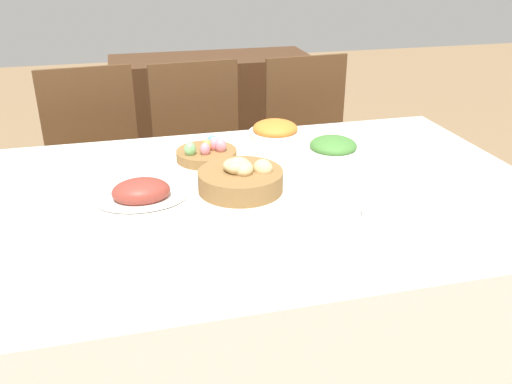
{
  "coord_description": "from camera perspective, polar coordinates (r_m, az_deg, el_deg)",
  "views": [
    {
      "loc": [
        -0.36,
        -1.48,
        1.46
      ],
      "look_at": [
        -0.01,
        -0.09,
        0.8
      ],
      "focal_mm": 38.0,
      "sensor_mm": 36.0,
      "label": 1
    }
  ],
  "objects": [
    {
      "name": "spoon",
      "position": [
        1.41,
        11.84,
        -5.55
      ],
      "size": [
        0.02,
        0.18,
        0.0
      ],
      "rotation": [
        0.0,
        0.0,
        -0.05
      ],
      "color": "silver",
      "rests_on": "dining_table"
    },
    {
      "name": "bread_basket",
      "position": [
        1.67,
        -1.57,
        1.52
      ],
      "size": [
        0.26,
        0.26,
        0.11
      ],
      "color": "olive",
      "rests_on": "dining_table"
    },
    {
      "name": "carrot_bowl",
      "position": [
        2.04,
        2.02,
        6.1
      ],
      "size": [
        0.2,
        0.2,
        0.1
      ],
      "color": "white",
      "rests_on": "dining_table"
    },
    {
      "name": "ham_platter",
      "position": [
        1.64,
        -11.98,
        -0.1
      ],
      "size": [
        0.27,
        0.19,
        0.07
      ],
      "color": "white",
      "rests_on": "dining_table"
    },
    {
      "name": "dining_table",
      "position": [
        1.87,
        -0.23,
        -10.54
      ],
      "size": [
        1.83,
        1.18,
        0.76
      ],
      "color": "white",
      "rests_on": "ground"
    },
    {
      "name": "chair_far_center",
      "position": [
        2.59,
        -5.63,
        3.35
      ],
      "size": [
        0.45,
        0.45,
        0.96
      ],
      "rotation": [
        0.0,
        0.0,
        0.07
      ],
      "color": "brown",
      "rests_on": "ground"
    },
    {
      "name": "chair_far_left",
      "position": [
        2.57,
        -16.41,
        2.25
      ],
      "size": [
        0.45,
        0.45,
        0.96
      ],
      "rotation": [
        0.0,
        0.0,
        0.09
      ],
      "color": "brown",
      "rests_on": "ground"
    },
    {
      "name": "fork",
      "position": [
        1.31,
        -1.57,
        -7.47
      ],
      "size": [
        0.02,
        0.18,
        0.0
      ],
      "rotation": [
        0.0,
        0.0,
        0.05
      ],
      "color": "silver",
      "rests_on": "dining_table"
    },
    {
      "name": "dinner_plate",
      "position": [
        1.35,
        4.79,
        -6.52
      ],
      "size": [
        0.25,
        0.25,
        0.01
      ],
      "color": "white",
      "rests_on": "dining_table"
    },
    {
      "name": "ground_plane",
      "position": [
        2.11,
        -0.21,
        -18.94
      ],
      "size": [
        12.0,
        12.0,
        0.0
      ],
      "primitive_type": "plane",
      "color": "#937551"
    },
    {
      "name": "sideboard",
      "position": [
        3.3,
        -4.51,
        6.62
      ],
      "size": [
        1.14,
        0.44,
        0.86
      ],
      "color": "#4C2D19",
      "rests_on": "ground"
    },
    {
      "name": "drinking_cup",
      "position": [
        1.53,
        12.35,
        -1.6
      ],
      "size": [
        0.06,
        0.06,
        0.07
      ],
      "color": "silver",
      "rests_on": "dining_table"
    },
    {
      "name": "knife",
      "position": [
        1.4,
        10.73,
        -5.73
      ],
      "size": [
        0.02,
        0.18,
        0.0
      ],
      "rotation": [
        0.0,
        0.0,
        0.05
      ],
      "color": "silver",
      "rests_on": "dining_table"
    },
    {
      "name": "green_salad_bowl",
      "position": [
        1.92,
        8.1,
        4.4
      ],
      "size": [
        0.19,
        0.19,
        0.08
      ],
      "color": "white",
      "rests_on": "dining_table"
    },
    {
      "name": "egg_basket",
      "position": [
        1.92,
        -5.19,
        4.11
      ],
      "size": [
        0.21,
        0.21,
        0.08
      ],
      "color": "olive",
      "rests_on": "dining_table"
    },
    {
      "name": "chair_far_right",
      "position": [
        2.71,
        6.02,
        4.39
      ],
      "size": [
        0.45,
        0.45,
        0.96
      ],
      "rotation": [
        0.0,
        0.0,
        0.06
      ],
      "color": "brown",
      "rests_on": "ground"
    },
    {
      "name": "butter_dish",
      "position": [
        1.42,
        -6.09,
        -4.15
      ],
      "size": [
        0.11,
        0.07,
        0.03
      ],
      "color": "white",
      "rests_on": "dining_table"
    }
  ]
}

